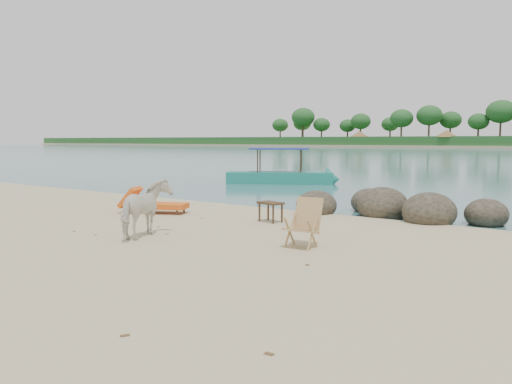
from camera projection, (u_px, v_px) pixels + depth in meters
boulders at (400, 209)px, 13.58m from camera, size 6.36×2.94×1.05m
cow at (146, 210)px, 10.59m from camera, size 1.11×1.58×1.22m
side_table at (271, 213)px, 12.60m from camera, size 0.70×0.53×0.51m
lounge_chair at (158, 203)px, 14.15m from camera, size 2.20×1.54×0.62m
deck_chair at (301, 225)px, 9.58m from camera, size 0.64×0.70×0.95m
boat_near at (280, 154)px, 24.58m from camera, size 5.73×3.97×2.84m
dead_leaves at (163, 247)px, 9.77m from camera, size 7.65×6.67×0.00m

